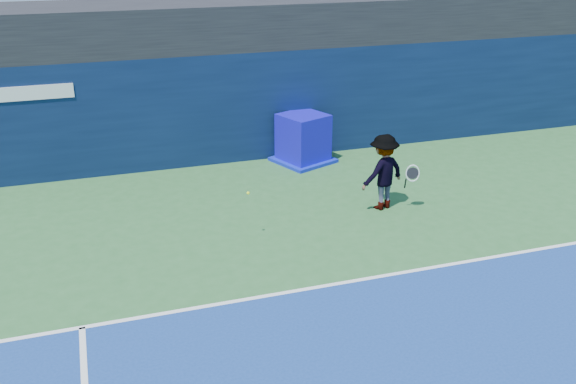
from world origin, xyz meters
name	(u,v)px	position (x,y,z in m)	size (l,w,h in m)	color
ground	(446,380)	(0.00, 0.00, 0.00)	(80.00, 80.00, 0.00)	#2C6330
baseline	(362,280)	(0.00, 3.00, 0.01)	(24.00, 0.10, 0.01)	white
stadium_band	(244,22)	(0.00, 11.50, 3.60)	(36.00, 3.00, 1.20)	black
back_wall_assembly	(255,103)	(0.00, 10.50, 1.50)	(36.00, 1.03, 3.00)	#0A1838
equipment_cart	(303,140)	(1.09, 9.49, 0.62)	(1.84, 1.84, 1.35)	#140DB8
tennis_player	(383,172)	(1.79, 5.91, 0.89)	(1.40, 0.98, 1.78)	white
tennis_ball	(248,193)	(-1.56, 5.31, 1.04)	(0.06, 0.06, 0.06)	#EFFB1B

